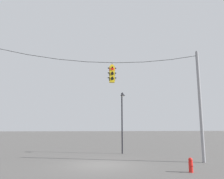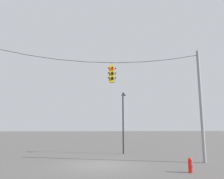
{
  "view_description": "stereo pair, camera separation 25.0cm",
  "coord_description": "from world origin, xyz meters",
  "px_view_note": "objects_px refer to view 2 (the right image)",
  "views": [
    {
      "loc": [
        -0.88,
        -14.3,
        2.37
      ],
      "look_at": [
        0.72,
        0.09,
        4.83
      ],
      "focal_mm": 35.0,
      "sensor_mm": 36.0,
      "label": 1
    },
    {
      "loc": [
        -0.63,
        -14.32,
        2.37
      ],
      "look_at": [
        0.72,
        0.09,
        4.83
      ],
      "focal_mm": 35.0,
      "sensor_mm": 36.0,
      "label": 2
    }
  ],
  "objects_px": {
    "traffic_light_over_intersection": "(112,74)",
    "fire_hydrant": "(190,165)",
    "utility_pole_right": "(201,104)",
    "street_lamp": "(123,110)"
  },
  "relations": [
    {
      "from": "traffic_light_over_intersection",
      "to": "fire_hydrant",
      "type": "xyz_separation_m",
      "value": [
        3.85,
        -2.94,
        -5.52
      ]
    },
    {
      "from": "traffic_light_over_intersection",
      "to": "street_lamp",
      "type": "bearing_deg",
      "value": 73.59
    },
    {
      "from": "utility_pole_right",
      "to": "fire_hydrant",
      "type": "bearing_deg",
      "value": -128.58
    },
    {
      "from": "utility_pole_right",
      "to": "street_lamp",
      "type": "height_order",
      "value": "utility_pole_right"
    },
    {
      "from": "traffic_light_over_intersection",
      "to": "fire_hydrant",
      "type": "bearing_deg",
      "value": -37.37
    },
    {
      "from": "traffic_light_over_intersection",
      "to": "fire_hydrant",
      "type": "height_order",
      "value": "traffic_light_over_intersection"
    },
    {
      "from": "fire_hydrant",
      "to": "street_lamp",
      "type": "bearing_deg",
      "value": 106.12
    },
    {
      "from": "utility_pole_right",
      "to": "fire_hydrant",
      "type": "distance_m",
      "value": 5.15
    },
    {
      "from": "utility_pole_right",
      "to": "fire_hydrant",
      "type": "xyz_separation_m",
      "value": [
        -2.34,
        -2.94,
        -3.52
      ]
    },
    {
      "from": "street_lamp",
      "to": "fire_hydrant",
      "type": "distance_m",
      "value": 9.09
    }
  ]
}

